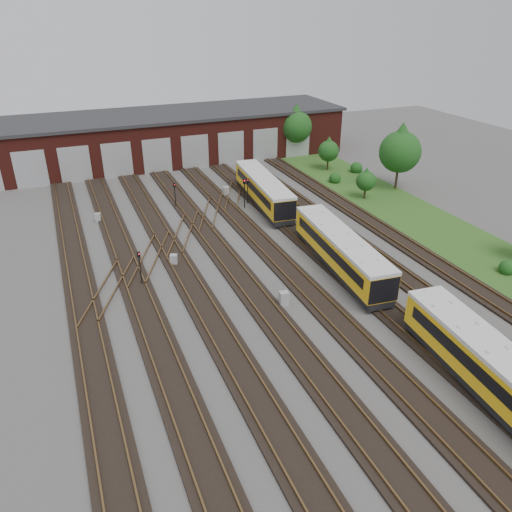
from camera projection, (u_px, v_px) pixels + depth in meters
name	position (u px, v px, depth m)	size (l,w,h in m)	color
ground	(285.00, 297.00, 37.21)	(120.00, 120.00, 0.00)	#423F3D
track_network	(279.00, 293.00, 37.59)	(30.40, 70.00, 0.33)	black
maintenance_shed	(162.00, 136.00, 68.73)	(51.00, 12.50, 6.35)	#511A14
grass_verge	(409.00, 214.00, 51.87)	(8.00, 55.00, 0.05)	#214B19
metro_train	(341.00, 251.00, 40.26)	(3.68, 45.80, 2.82)	black
signal_mast_0	(140.00, 264.00, 37.93)	(0.25, 0.24, 2.92)	black
signal_mast_1	(175.00, 192.00, 52.77)	(0.24, 0.22, 2.74)	black
signal_mast_2	(244.00, 189.00, 52.59)	(0.29, 0.27, 3.22)	black
signal_mast_3	(248.00, 188.00, 53.90)	(0.28, 0.27, 2.80)	black
relay_cabinet_0	(174.00, 260.00, 41.58)	(0.58, 0.49, 0.97)	#9EA1A3
relay_cabinet_1	(98.00, 218.00, 49.87)	(0.54, 0.45, 0.91)	#9EA1A3
relay_cabinet_2	(284.00, 299.00, 36.04)	(0.65, 0.54, 1.08)	#9EA1A3
relay_cabinet_3	(226.00, 191.00, 56.55)	(0.65, 0.54, 1.08)	#9EA1A3
relay_cabinet_4	(266.00, 182.00, 59.59)	(0.63, 0.53, 1.05)	#9EA1A3
tree_0	(296.00, 123.00, 69.52)	(4.45, 4.45, 7.38)	#302515
tree_1	(329.00, 149.00, 64.38)	(2.67, 2.67, 4.43)	#302515
tree_2	(401.00, 147.00, 56.60)	(4.74, 4.74, 7.85)	#302515
tree_3	(366.00, 179.00, 54.99)	(2.18, 2.18, 3.61)	#302515
bush_0	(508.00, 266.00, 40.28)	(1.32, 1.32, 1.32)	#134213
bush_1	(335.00, 177.00, 60.74)	(1.45, 1.45, 1.45)	#134213
bush_2	(357.00, 166.00, 64.39)	(1.57, 1.57, 1.57)	#134213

